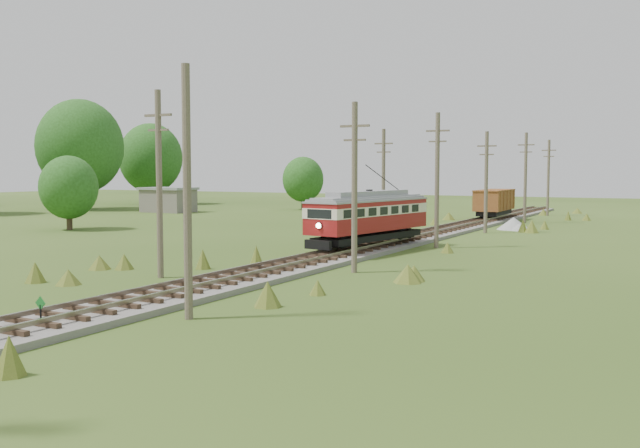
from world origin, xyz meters
The scene contains 19 objects.
ground centered at (0.00, 0.00, 0.00)m, with size 260.00×260.00×0.00m, color #304915.
railbed_main centered at (0.00, 34.00, 0.19)m, with size 3.60×96.00×0.57m.
switch_marker centered at (-0.20, 1.50, 0.63)m, with size 0.45×0.06×1.08m.
streetcar centered at (0.00, 27.16, 2.39)m, with size 4.09×11.07×5.01m.
gondola centered at (0.00, 58.49, 2.00)m, with size 2.83×8.11×2.67m.
gravel_pile centered at (4.39, 48.38, 0.51)m, with size 3.02×3.20×1.10m.
utility_pole_r_1 centered at (3.10, 5.00, 4.40)m, with size 0.30×0.30×8.80m.
utility_pole_r_2 centered at (3.30, 18.00, 4.42)m, with size 1.60×0.30×8.60m.
utility_pole_r_3 centered at (3.20, 31.00, 4.63)m, with size 1.60×0.30×9.00m.
utility_pole_r_4 centered at (3.00, 44.00, 4.32)m, with size 1.60×0.30×8.40m.
utility_pole_r_5 centered at (3.40, 57.00, 4.58)m, with size 1.60×0.30×8.90m.
utility_pole_r_6 centered at (3.20, 70.00, 4.47)m, with size 1.60×0.30×8.70m.
utility_pole_l_a centered at (-4.20, 12.00, 4.63)m, with size 1.60×0.30×9.00m.
utility_pole_l_b centered at (-4.50, 40.00, 4.42)m, with size 1.60×0.30×8.60m.
tree_left_4 centered at (-54.00, 54.00, 8.37)m, with size 11.34×11.34×14.61m.
tree_left_5 centered at (-56.00, 70.00, 7.12)m, with size 9.66×9.66×12.44m.
tree_mid_a centered at (-28.00, 68.00, 4.02)m, with size 5.46×5.46×7.03m.
tree_mid_c centered at (-30.00, 30.00, 3.71)m, with size 5.04×5.04×6.49m.
shed centered at (-40.00, 55.00, 1.57)m, with size 6.40×4.40×3.10m.
Camera 1 is at (18.70, -14.44, 5.16)m, focal length 40.00 mm.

